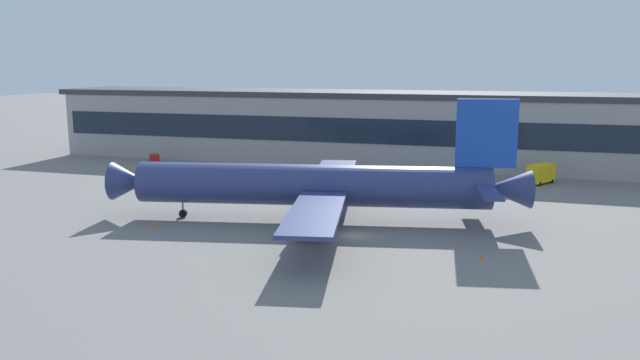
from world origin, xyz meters
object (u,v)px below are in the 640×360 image
(stair_truck, at_px, (541,173))
(traffic_cone_0, at_px, (156,223))
(baggage_tug, at_px, (154,158))
(airliner, at_px, (318,185))
(traffic_cone_1, at_px, (481,257))

(stair_truck, height_order, traffic_cone_0, stair_truck)
(baggage_tug, bearing_deg, airliner, -38.03)
(airliner, height_order, stair_truck, airliner)
(airliner, relative_size, traffic_cone_0, 83.16)
(airliner, distance_m, traffic_cone_0, 22.47)
(airliner, xyz_separation_m, traffic_cone_1, (22.45, -11.64, -4.70))
(baggage_tug, height_order, traffic_cone_1, baggage_tug)
(baggage_tug, distance_m, traffic_cone_1, 86.88)
(baggage_tug, height_order, stair_truck, stair_truck)
(baggage_tug, relative_size, stair_truck, 0.65)
(traffic_cone_1, bearing_deg, traffic_cone_0, 176.13)
(baggage_tug, xyz_separation_m, traffic_cone_1, (71.21, -49.77, -0.78))
(traffic_cone_1, bearing_deg, airliner, 152.60)
(baggage_tug, bearing_deg, traffic_cone_1, -34.95)
(airliner, distance_m, baggage_tug, 62.02)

